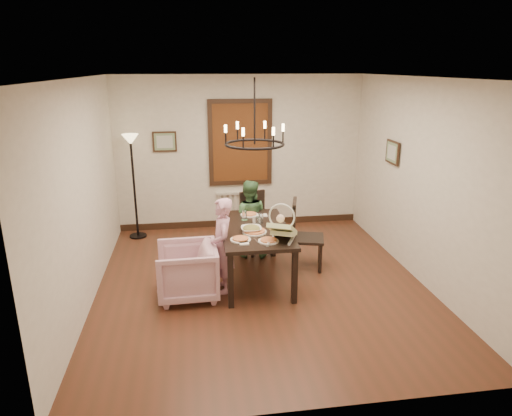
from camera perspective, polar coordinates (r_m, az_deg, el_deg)
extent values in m
cube|color=#4A2919|center=(6.52, 0.64, -9.43)|extent=(4.50, 5.00, 0.01)
cube|color=white|center=(5.82, 0.74, 16.00)|extent=(4.50, 5.00, 0.01)
cube|color=silver|center=(8.44, -1.99, 6.86)|extent=(4.50, 0.01, 2.80)
cube|color=silver|center=(6.10, -20.70, 1.60)|extent=(0.01, 5.00, 2.80)
cube|color=silver|center=(6.74, 19.97, 3.11)|extent=(0.01, 5.00, 2.80)
cube|color=black|center=(6.37, -0.17, -2.68)|extent=(0.95, 1.67, 0.05)
cube|color=black|center=(5.78, -3.18, -9.11)|extent=(0.07, 0.07, 0.73)
cube|color=black|center=(7.19, -4.22, -3.65)|extent=(0.07, 0.07, 0.73)
cube|color=black|center=(5.89, 4.84, -8.60)|extent=(0.07, 0.07, 0.73)
cube|color=black|center=(7.28, 2.21, -3.34)|extent=(0.07, 0.07, 0.73)
imported|color=#DAA6BD|center=(6.11, -8.60, -7.81)|extent=(0.81, 0.80, 0.72)
imported|color=#D596B1|center=(6.14, -4.24, -5.68)|extent=(0.27, 0.40, 1.08)
imported|color=#437044|center=(7.25, -0.90, -2.15)|extent=(0.58, 0.50, 1.04)
imported|color=white|center=(6.19, -0.60, -2.65)|extent=(0.34, 0.34, 0.08)
cylinder|color=tan|center=(6.17, -0.19, -2.94)|extent=(0.33, 0.33, 0.04)
cylinder|color=silver|center=(6.40, 0.34, -1.73)|extent=(0.07, 0.07, 0.13)
cube|color=brown|center=(8.36, -1.97, 8.15)|extent=(1.00, 0.03, 1.40)
cube|color=black|center=(8.33, -11.35, 8.14)|extent=(0.42, 0.03, 0.36)
cube|color=black|center=(7.46, 16.70, 6.69)|extent=(0.03, 0.42, 0.36)
torus|color=black|center=(6.07, -0.18, 7.99)|extent=(0.80, 0.80, 0.04)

